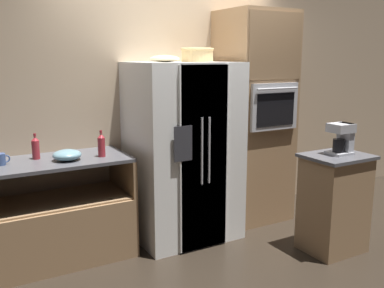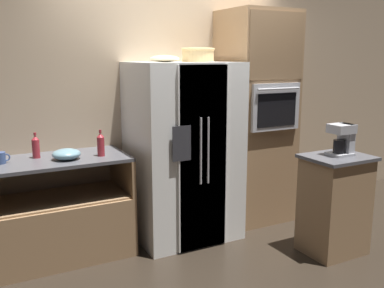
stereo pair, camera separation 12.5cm
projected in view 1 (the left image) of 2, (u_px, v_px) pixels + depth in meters
name	position (u px, v px, depth m)	size (l,w,h in m)	color
ground_plane	(193.00, 233.00, 4.39)	(20.00, 20.00, 0.00)	black
wall_back	(171.00, 93.00, 4.49)	(12.00, 0.06, 2.80)	tan
counter_left	(49.00, 226.00, 3.73)	(1.40, 0.65, 0.91)	#93704C
refrigerator	(183.00, 152.00, 4.19)	(0.98, 0.83, 1.73)	white
wall_oven	(254.00, 117.00, 4.64)	(0.71, 0.71, 2.25)	#93704C
island_counter	(334.00, 203.00, 3.92)	(0.57, 0.46, 0.91)	#93704C
wicker_basket	(197.00, 54.00, 4.17)	(0.33, 0.33, 0.13)	tan
fruit_bowl	(165.00, 59.00, 3.93)	(0.27, 0.27, 0.06)	beige
bottle_tall	(101.00, 145.00, 3.75)	(0.06, 0.06, 0.24)	maroon
bottle_short	(36.00, 148.00, 3.66)	(0.06, 0.06, 0.22)	maroon
mug	(1.00, 159.00, 3.46)	(0.12, 0.08, 0.10)	#384C7A
mixing_bowl	(67.00, 155.00, 3.62)	(0.24, 0.24, 0.09)	#668C99
coffee_maker	(342.00, 137.00, 3.83)	(0.20, 0.17, 0.28)	#B2B2B7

